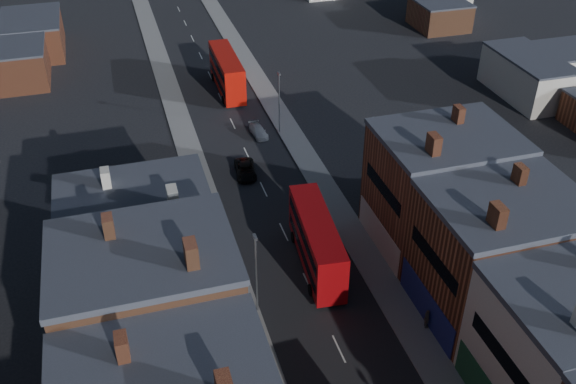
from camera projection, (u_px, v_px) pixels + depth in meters
pavement_west at (202, 188)px, 70.48m from camera, size 3.00×200.00×0.12m
pavement_east at (314, 171)px, 73.51m from camera, size 3.00×200.00×0.12m
lamp_post_2 at (256, 269)px, 52.28m from camera, size 0.25×0.70×8.12m
lamp_post_3 at (279, 99)px, 78.57m from camera, size 0.25×0.70×8.12m
bus_1 at (317, 241)px, 58.35m from camera, size 3.82×12.18×5.18m
bus_2 at (227, 72)px, 89.86m from camera, size 3.26×12.40×5.34m
car_2 at (245, 170)px, 72.57m from camera, size 2.73×5.00×1.33m
car_3 at (259, 131)px, 80.28m from camera, size 1.97×4.11×1.15m
ped_3 at (427, 319)px, 52.69m from camera, size 0.77×1.16×1.82m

